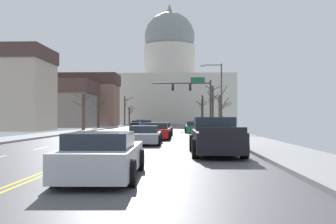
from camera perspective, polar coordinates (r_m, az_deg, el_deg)
ground at (r=39.42m, az=-3.51°, el=-3.18°), size 20.00×180.00×0.20m
signal_gantry at (r=52.62m, az=3.85°, el=2.91°), size 7.91×0.41×6.97m
street_lamp_right at (r=43.73m, az=7.40°, el=3.10°), size 2.42×0.24×7.52m
capitol_building at (r=110.53m, az=0.23°, el=4.14°), size 34.99×23.04×34.08m
sedan_near_00 at (r=47.77m, az=3.77°, el=-2.12°), size 2.17×4.51×1.23m
sedan_near_01 at (r=42.05m, az=3.78°, el=-2.29°), size 1.98×4.28×1.20m
sedan_near_02 at (r=36.37m, az=-0.87°, el=-2.53°), size 1.98×4.71×1.17m
sedan_near_03 at (r=29.26m, az=-1.62°, el=-2.88°), size 2.07×4.39×1.24m
sedan_near_04 at (r=23.47m, az=-3.46°, el=-3.45°), size 2.10×4.38×1.13m
pickup_truck_near_05 at (r=17.13m, az=6.97°, el=-3.73°), size 2.24×5.55×1.63m
sedan_near_06 at (r=10.51m, az=-9.48°, el=-6.37°), size 2.09×4.68×1.22m
sedan_oncoming_00 at (r=62.60m, az=-3.23°, el=-1.81°), size 2.12×4.25×1.28m
sedan_oncoming_01 at (r=75.12m, az=-4.70°, el=-1.70°), size 2.07×4.50×1.15m
sedan_oncoming_02 at (r=86.32m, az=-3.97°, el=-1.57°), size 2.16×4.33×1.25m
flank_building_00 at (r=69.70m, az=-15.87°, el=1.18°), size 12.57×9.86×8.04m
flank_building_01 at (r=88.96m, az=-11.49°, el=1.24°), size 10.08×6.64×9.66m
flank_building_02 at (r=53.17m, az=-21.73°, el=3.17°), size 9.13×8.35×10.50m
flank_building_03 at (r=78.49m, az=-12.06°, el=1.75°), size 13.19×6.83×10.27m
bare_tree_00 at (r=82.91m, az=5.08°, el=0.33°), size 2.79×1.90×6.32m
bare_tree_01 at (r=48.54m, az=-12.28°, el=0.12°), size 2.18×1.78×4.58m
bare_tree_02 at (r=87.47m, az=4.96°, el=0.15°), size 2.34×1.74×5.55m
bare_tree_03 at (r=59.15m, az=-10.16°, el=0.17°), size 1.78×1.00×4.91m
bare_tree_04 at (r=57.41m, az=6.54°, el=0.96°), size 2.41×2.26×6.29m
bare_tree_05 at (r=92.60m, az=-5.65°, el=-0.36°), size 1.80×2.53×4.64m
bare_tree_06 at (r=45.21m, az=7.63°, el=0.28°), size 2.73×1.79×5.22m
bare_tree_07 at (r=83.12m, az=-6.32°, el=0.37°), size 2.01×2.18×6.09m
pedestrian_00 at (r=48.02m, az=8.05°, el=-1.45°), size 0.35×0.34×1.76m
bicycle_parked at (r=38.71m, az=9.01°, el=-2.52°), size 0.12×1.77×0.85m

